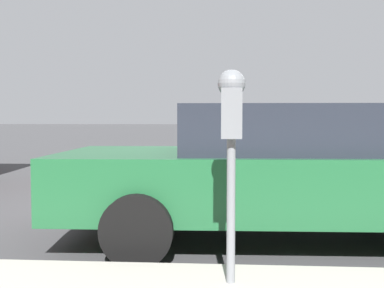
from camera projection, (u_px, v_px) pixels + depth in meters
name	position (u px, v px, depth m)	size (l,w,h in m)	color
ground_plane	(268.00, 220.00, 5.68)	(220.00, 220.00, 0.00)	#424244
parking_meter	(231.00, 121.00, 3.07)	(0.21, 0.19, 1.47)	gray
car_green	(298.00, 168.00, 4.76)	(2.22, 4.94, 1.42)	#1E5B33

